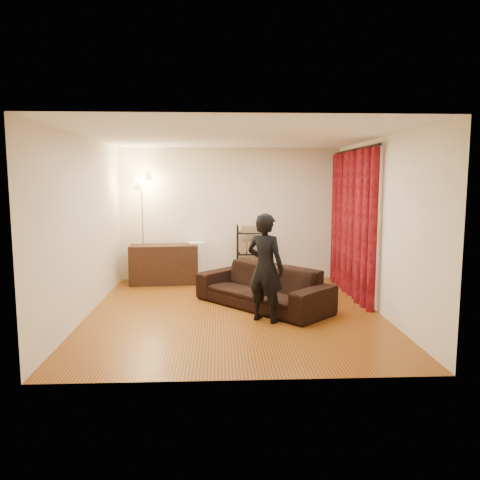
{
  "coord_description": "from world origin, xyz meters",
  "views": [
    {
      "loc": [
        -0.24,
        -7.1,
        2.07
      ],
      "look_at": [
        0.1,
        0.3,
        1.1
      ],
      "focal_mm": 35.0,
      "sensor_mm": 36.0,
      "label": 1
    }
  ],
  "objects_px": {
    "wire_shelf": "(251,253)",
    "sofa": "(263,287)",
    "person": "(265,268)",
    "media_cabinet": "(164,264)",
    "storage_boxes": "(197,261)",
    "floor_lamp": "(143,229)"
  },
  "relations": [
    {
      "from": "person",
      "to": "media_cabinet",
      "type": "distance_m",
      "value": 3.13
    },
    {
      "from": "sofa",
      "to": "person",
      "type": "relative_size",
      "value": 1.45
    },
    {
      "from": "sofa",
      "to": "media_cabinet",
      "type": "relative_size",
      "value": 1.72
    },
    {
      "from": "person",
      "to": "wire_shelf",
      "type": "bearing_deg",
      "value": -54.24
    },
    {
      "from": "sofa",
      "to": "wire_shelf",
      "type": "bearing_deg",
      "value": 139.12
    },
    {
      "from": "media_cabinet",
      "to": "floor_lamp",
      "type": "height_order",
      "value": "floor_lamp"
    },
    {
      "from": "sofa",
      "to": "storage_boxes",
      "type": "bearing_deg",
      "value": 166.94
    },
    {
      "from": "storage_boxes",
      "to": "floor_lamp",
      "type": "relative_size",
      "value": 0.37
    },
    {
      "from": "floor_lamp",
      "to": "storage_boxes",
      "type": "bearing_deg",
      "value": 7.81
    },
    {
      "from": "person",
      "to": "wire_shelf",
      "type": "xyz_separation_m",
      "value": [
        -0.03,
        2.65,
        -0.21
      ]
    },
    {
      "from": "person",
      "to": "storage_boxes",
      "type": "xyz_separation_m",
      "value": [
        -1.12,
        2.78,
        -0.39
      ]
    },
    {
      "from": "person",
      "to": "media_cabinet",
      "type": "xyz_separation_m",
      "value": [
        -1.76,
        2.56,
        -0.41
      ]
    },
    {
      "from": "media_cabinet",
      "to": "storage_boxes",
      "type": "height_order",
      "value": "storage_boxes"
    },
    {
      "from": "person",
      "to": "storage_boxes",
      "type": "bearing_deg",
      "value": -32.98
    },
    {
      "from": "wire_shelf",
      "to": "sofa",
      "type": "bearing_deg",
      "value": -99.92
    },
    {
      "from": "wire_shelf",
      "to": "floor_lamp",
      "type": "relative_size",
      "value": 0.53
    },
    {
      "from": "storage_boxes",
      "to": "sofa",
      "type": "bearing_deg",
      "value": -60.15
    },
    {
      "from": "storage_boxes",
      "to": "floor_lamp",
      "type": "xyz_separation_m",
      "value": [
        -1.05,
        -0.14,
        0.68
      ]
    },
    {
      "from": "sofa",
      "to": "media_cabinet",
      "type": "xyz_separation_m",
      "value": [
        -1.8,
        1.79,
        0.05
      ]
    },
    {
      "from": "person",
      "to": "floor_lamp",
      "type": "bearing_deg",
      "value": -15.41
    },
    {
      "from": "media_cabinet",
      "to": "storage_boxes",
      "type": "xyz_separation_m",
      "value": [
        0.64,
        0.22,
        0.01
      ]
    },
    {
      "from": "wire_shelf",
      "to": "media_cabinet",
      "type": "bearing_deg",
      "value": 170.99
    }
  ]
}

